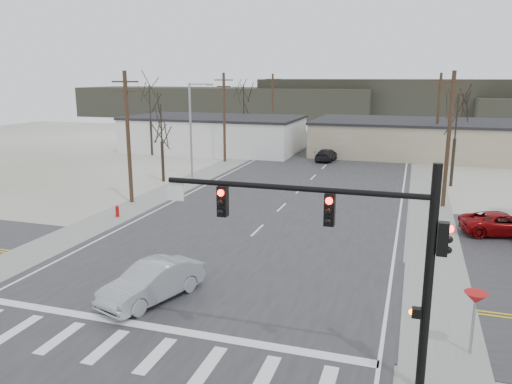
% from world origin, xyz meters
% --- Properties ---
extents(ground, '(140.00, 140.00, 0.00)m').
position_xyz_m(ground, '(0.00, 0.00, 0.00)').
color(ground, silver).
rests_on(ground, ground).
extents(main_road, '(18.00, 110.00, 0.05)m').
position_xyz_m(main_road, '(0.00, 15.00, 0.02)').
color(main_road, '#272729').
rests_on(main_road, ground).
extents(cross_road, '(90.00, 10.00, 0.04)m').
position_xyz_m(cross_road, '(0.00, 0.00, 0.02)').
color(cross_road, '#272729').
rests_on(cross_road, ground).
extents(sidewalk_left, '(3.00, 90.00, 0.06)m').
position_xyz_m(sidewalk_left, '(-10.60, 20.00, 0.03)').
color(sidewalk_left, gray).
rests_on(sidewalk_left, ground).
extents(sidewalk_right, '(3.00, 90.00, 0.06)m').
position_xyz_m(sidewalk_right, '(10.60, 20.00, 0.03)').
color(sidewalk_right, gray).
rests_on(sidewalk_right, ground).
extents(traffic_signal_mast, '(8.95, 0.43, 7.20)m').
position_xyz_m(traffic_signal_mast, '(7.89, -6.20, 4.67)').
color(traffic_signal_mast, black).
rests_on(traffic_signal_mast, ground).
extents(fire_hydrant, '(0.24, 0.24, 0.87)m').
position_xyz_m(fire_hydrant, '(-10.20, 8.00, 0.45)').
color(fire_hydrant, '#A50C0C').
rests_on(fire_hydrant, ground).
extents(yield_sign, '(0.80, 0.80, 2.35)m').
position_xyz_m(yield_sign, '(11.50, -3.50, 2.07)').
color(yield_sign, gray).
rests_on(yield_sign, ground).
extents(building_left_far, '(22.30, 12.30, 4.50)m').
position_xyz_m(building_left_far, '(-16.00, 40.00, 2.26)').
color(building_left_far, silver).
rests_on(building_left_far, ground).
extents(building_right_far, '(26.30, 14.30, 4.30)m').
position_xyz_m(building_right_far, '(10.00, 44.00, 2.15)').
color(building_right_far, tan).
rests_on(building_right_far, ground).
extents(upole_left_b, '(2.20, 0.30, 10.00)m').
position_xyz_m(upole_left_b, '(-11.50, 12.00, 5.22)').
color(upole_left_b, '#412F1E').
rests_on(upole_left_b, ground).
extents(upole_left_c, '(2.20, 0.30, 10.00)m').
position_xyz_m(upole_left_c, '(-11.50, 32.00, 5.22)').
color(upole_left_c, '#412F1E').
rests_on(upole_left_c, ground).
extents(upole_left_d, '(2.20, 0.30, 10.00)m').
position_xyz_m(upole_left_d, '(-11.50, 52.00, 5.22)').
color(upole_left_d, '#412F1E').
rests_on(upole_left_d, ground).
extents(upole_right_a, '(2.20, 0.30, 10.00)m').
position_xyz_m(upole_right_a, '(11.50, 18.00, 5.22)').
color(upole_right_a, '#412F1E').
rests_on(upole_right_a, ground).
extents(upole_right_b, '(2.20, 0.30, 10.00)m').
position_xyz_m(upole_right_b, '(11.50, 40.00, 5.22)').
color(upole_right_b, '#412F1E').
rests_on(upole_right_b, ground).
extents(streetlight_main, '(2.40, 0.25, 9.00)m').
position_xyz_m(streetlight_main, '(-10.80, 22.00, 5.09)').
color(streetlight_main, gray).
rests_on(streetlight_main, ground).
extents(tree_left_near, '(3.30, 3.30, 7.35)m').
position_xyz_m(tree_left_near, '(-13.00, 20.00, 5.23)').
color(tree_left_near, black).
rests_on(tree_left_near, ground).
extents(tree_right_mid, '(3.74, 3.74, 8.33)m').
position_xyz_m(tree_right_mid, '(12.50, 26.00, 5.93)').
color(tree_right_mid, black).
rests_on(tree_right_mid, ground).
extents(tree_left_far, '(3.96, 3.96, 8.82)m').
position_xyz_m(tree_left_far, '(-14.00, 46.00, 6.28)').
color(tree_left_far, black).
rests_on(tree_left_far, ground).
extents(tree_right_far, '(3.52, 3.52, 7.84)m').
position_xyz_m(tree_right_far, '(15.00, 52.00, 5.58)').
color(tree_right_far, black).
rests_on(tree_right_far, ground).
extents(tree_left_mid, '(3.96, 3.96, 8.82)m').
position_xyz_m(tree_left_mid, '(-22.00, 34.00, 6.28)').
color(tree_left_mid, black).
rests_on(tree_left_mid, ground).
extents(hill_left, '(70.00, 18.00, 7.00)m').
position_xyz_m(hill_left, '(-35.00, 92.00, 3.50)').
color(hill_left, '#333026').
rests_on(hill_left, ground).
extents(hill_center, '(80.00, 18.00, 9.00)m').
position_xyz_m(hill_center, '(15.00, 96.00, 4.50)').
color(hill_center, '#333026').
rests_on(hill_center, ground).
extents(sedan_crossing, '(3.26, 5.27, 1.64)m').
position_xyz_m(sedan_crossing, '(-1.32, -3.00, 0.87)').
color(sedan_crossing, '#909499').
rests_on(sedan_crossing, main_road).
extents(car_far_a, '(2.50, 4.92, 1.37)m').
position_xyz_m(car_far_a, '(-0.39, 36.10, 0.73)').
color(car_far_a, black).
rests_on(car_far_a, main_road).
extents(car_far_b, '(1.52, 3.77, 1.28)m').
position_xyz_m(car_far_b, '(-5.40, 60.60, 0.69)').
color(car_far_b, black).
rests_on(car_far_b, main_road).
extents(car_parked_red, '(5.39, 3.32, 1.39)m').
position_xyz_m(car_parked_red, '(14.68, 11.76, 0.73)').
color(car_parked_red, maroon).
rests_on(car_parked_red, parking_lot).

